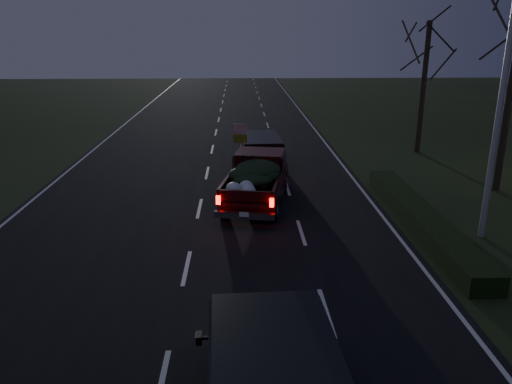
{
  "coord_description": "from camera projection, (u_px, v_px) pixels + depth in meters",
  "views": [
    {
      "loc": [
        1.54,
        -12.96,
        6.47
      ],
      "look_at": [
        2.09,
        3.0,
        1.3
      ],
      "focal_mm": 35.0,
      "sensor_mm": 36.0,
      "label": 1
    }
  ],
  "objects": [
    {
      "name": "pickup_truck",
      "position": [
        257.0,
        177.0,
        19.46
      ],
      "size": [
        2.93,
        5.58,
        2.78
      ],
      "rotation": [
        0.0,
        0.0,
        -0.18
      ],
      "color": "#370708",
      "rests_on": "ground"
    },
    {
      "name": "light_pole",
      "position": [
        506.0,
        66.0,
        14.79
      ],
      "size": [
        0.5,
        0.9,
        9.16
      ],
      "color": "silver",
      "rests_on": "ground"
    },
    {
      "name": "ground",
      "position": [
        187.0,
        268.0,
        14.26
      ],
      "size": [
        120.0,
        120.0,
        0.0
      ],
      "primitive_type": "plane",
      "color": "black",
      "rests_on": "ground"
    },
    {
      "name": "bare_tree_far",
      "position": [
        427.0,
        55.0,
        26.34
      ],
      "size": [
        3.6,
        3.6,
        7.0
      ],
      "color": "black",
      "rests_on": "ground"
    },
    {
      "name": "hedge_row",
      "position": [
        420.0,
        218.0,
        17.28
      ],
      "size": [
        1.0,
        10.0,
        0.6
      ],
      "primitive_type": "cube",
      "color": "black",
      "rests_on": "ground"
    },
    {
      "name": "lead_suv",
      "position": [
        261.0,
        149.0,
        24.35
      ],
      "size": [
        2.1,
        4.63,
        1.31
      ],
      "rotation": [
        0.0,
        0.0,
        0.05
      ],
      "color": "black",
      "rests_on": "ground"
    },
    {
      "name": "road_asphalt",
      "position": [
        187.0,
        268.0,
        14.26
      ],
      "size": [
        14.0,
        120.0,
        0.02
      ],
      "primitive_type": "cube",
      "color": "black",
      "rests_on": "ground"
    }
  ]
}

